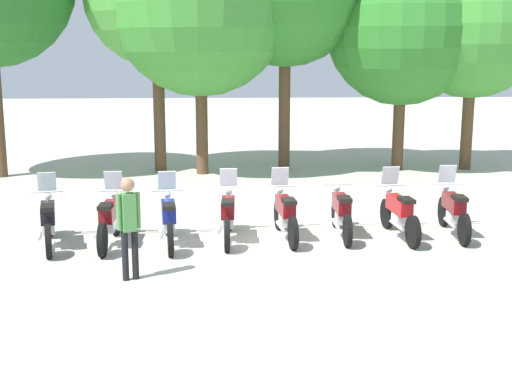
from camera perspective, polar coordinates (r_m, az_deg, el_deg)
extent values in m
plane|color=#BCB7A8|center=(14.05, 0.10, -4.01)|extent=(80.00, 80.00, 0.00)
cylinder|color=black|center=(14.91, -16.50, -2.30)|extent=(0.24, 0.65, 0.64)
cylinder|color=black|center=(13.41, -16.57, -3.86)|extent=(0.24, 0.65, 0.64)
cube|color=silver|center=(14.84, -16.57, -1.03)|extent=(0.20, 0.38, 0.04)
cube|color=black|center=(14.13, -16.61, -1.62)|extent=(0.46, 0.98, 0.30)
cube|color=silver|center=(14.14, -16.55, -2.73)|extent=(0.30, 0.44, 0.24)
cube|color=black|center=(13.70, -16.68, -1.22)|extent=(0.33, 0.48, 0.08)
cylinder|color=silver|center=(14.75, -16.57, -1.20)|extent=(0.10, 0.23, 0.64)
cylinder|color=silver|center=(14.60, -16.65, 0.01)|extent=(0.61, 0.17, 0.04)
sphere|color=silver|center=(14.75, -16.62, -0.35)|extent=(0.19, 0.19, 0.16)
cylinder|color=silver|center=(13.87, -17.21, -3.30)|extent=(0.22, 0.70, 0.07)
cube|color=silver|center=(14.62, -16.70, 0.82)|extent=(0.38, 0.21, 0.39)
cylinder|color=black|center=(14.71, -11.35, -2.23)|extent=(0.11, 0.64, 0.64)
cylinder|color=black|center=(13.24, -12.42, -3.85)|extent=(0.11, 0.64, 0.64)
cube|color=silver|center=(14.64, -11.40, -0.94)|extent=(0.13, 0.36, 0.04)
cube|color=maroon|center=(13.94, -11.88, -1.55)|extent=(0.28, 0.95, 0.30)
cube|color=silver|center=(13.95, -11.87, -2.68)|extent=(0.23, 0.40, 0.24)
cube|color=black|center=(13.51, -12.20, -1.16)|extent=(0.25, 0.44, 0.08)
cylinder|color=silver|center=(14.55, -11.45, -1.11)|extent=(0.05, 0.23, 0.64)
cylinder|color=silver|center=(14.40, -11.57, 0.11)|extent=(0.62, 0.05, 0.04)
sphere|color=silver|center=(14.55, -11.46, -0.25)|extent=(0.16, 0.16, 0.16)
cylinder|color=silver|center=(13.71, -12.73, -3.23)|extent=(0.08, 0.70, 0.07)
cube|color=silver|center=(14.42, -11.56, 0.94)|extent=(0.36, 0.14, 0.39)
cylinder|color=black|center=(14.55, -7.21, -2.24)|extent=(0.17, 0.65, 0.64)
cylinder|color=black|center=(13.05, -6.99, -3.88)|extent=(0.17, 0.65, 0.64)
cube|color=silver|center=(14.47, -7.25, -0.94)|extent=(0.16, 0.37, 0.04)
cube|color=navy|center=(13.76, -7.15, -1.55)|extent=(0.36, 0.97, 0.30)
cube|color=silver|center=(13.78, -7.12, -2.69)|extent=(0.26, 0.42, 0.24)
cube|color=black|center=(13.33, -7.11, -1.15)|extent=(0.29, 0.46, 0.08)
cylinder|color=silver|center=(14.39, -7.23, -1.11)|extent=(0.07, 0.23, 0.64)
cylinder|color=silver|center=(14.23, -7.26, 0.12)|extent=(0.62, 0.10, 0.04)
sphere|color=silver|center=(14.38, -7.26, -0.24)|extent=(0.18, 0.18, 0.16)
cylinder|color=silver|center=(13.50, -7.74, -3.28)|extent=(0.14, 0.70, 0.07)
cube|color=silver|center=(14.25, -7.29, 0.96)|extent=(0.37, 0.17, 0.39)
cylinder|color=black|center=(14.77, -2.22, -1.95)|extent=(0.12, 0.64, 0.64)
cylinder|color=black|center=(13.27, -2.36, -3.54)|extent=(0.12, 0.64, 0.64)
cube|color=silver|center=(14.69, -2.23, -0.66)|extent=(0.13, 0.36, 0.04)
cube|color=maroon|center=(13.98, -2.29, -1.26)|extent=(0.29, 0.96, 0.30)
cube|color=silver|center=(14.00, -2.29, -2.38)|extent=(0.23, 0.41, 0.24)
cube|color=black|center=(13.55, -2.34, -0.86)|extent=(0.25, 0.45, 0.08)
cylinder|color=silver|center=(14.61, -2.24, -0.83)|extent=(0.06, 0.23, 0.64)
cylinder|color=silver|center=(14.45, -2.25, 0.38)|extent=(0.62, 0.06, 0.04)
sphere|color=silver|center=(14.60, -2.24, 0.02)|extent=(0.17, 0.17, 0.16)
cylinder|color=silver|center=(13.73, -2.98, -2.94)|extent=(0.09, 0.70, 0.07)
cube|color=silver|center=(14.47, -2.26, 1.21)|extent=(0.36, 0.14, 0.39)
cylinder|color=black|center=(14.88, 1.86, -1.84)|extent=(0.16, 0.65, 0.64)
cylinder|color=black|center=(13.41, 3.05, -3.38)|extent=(0.16, 0.65, 0.64)
cube|color=silver|center=(14.81, 1.87, -0.56)|extent=(0.15, 0.37, 0.04)
cube|color=maroon|center=(14.11, 2.40, -1.14)|extent=(0.35, 0.97, 0.30)
cube|color=silver|center=(14.12, 2.43, -2.26)|extent=(0.26, 0.42, 0.24)
cube|color=black|center=(13.68, 2.72, -0.74)|extent=(0.28, 0.46, 0.08)
cylinder|color=silver|center=(14.72, 1.93, -0.73)|extent=(0.07, 0.23, 0.64)
cylinder|color=silver|center=(14.57, 2.00, 0.48)|extent=(0.62, 0.10, 0.04)
sphere|color=silver|center=(14.72, 1.91, 0.12)|extent=(0.17, 0.17, 0.16)
cylinder|color=silver|center=(13.82, 2.01, -2.82)|extent=(0.14, 0.70, 0.07)
cube|color=silver|center=(14.59, 1.97, 1.30)|extent=(0.37, 0.17, 0.39)
cylinder|color=black|center=(15.17, 6.53, -1.65)|extent=(0.11, 0.64, 0.64)
cylinder|color=black|center=(13.68, 7.48, -3.16)|extent=(0.11, 0.64, 0.64)
cube|color=silver|center=(15.09, 6.55, -0.40)|extent=(0.12, 0.36, 0.04)
cube|color=maroon|center=(14.39, 6.98, -0.97)|extent=(0.27, 0.95, 0.30)
cube|color=silver|center=(14.40, 6.99, -2.06)|extent=(0.23, 0.40, 0.24)
cube|color=black|center=(13.96, 7.26, -0.57)|extent=(0.25, 0.44, 0.08)
cylinder|color=silver|center=(15.01, 6.60, -0.56)|extent=(0.05, 0.23, 0.64)
cylinder|color=silver|center=(14.85, 6.69, 0.63)|extent=(0.62, 0.04, 0.04)
sphere|color=silver|center=(15.00, 6.60, 0.27)|extent=(0.16, 0.16, 0.16)
cylinder|color=silver|center=(14.11, 6.53, -2.59)|extent=(0.08, 0.70, 0.07)
cylinder|color=black|center=(15.22, 10.63, -1.73)|extent=(0.16, 0.65, 0.64)
cylinder|color=black|center=(13.81, 12.69, -3.20)|extent=(0.16, 0.65, 0.64)
cube|color=silver|center=(15.15, 10.68, -0.48)|extent=(0.15, 0.37, 0.04)
cube|color=red|center=(14.48, 11.60, -1.04)|extent=(0.35, 0.97, 0.30)
cube|color=silver|center=(14.50, 11.62, -2.12)|extent=(0.26, 0.42, 0.24)
cube|color=black|center=(14.07, 12.18, -0.64)|extent=(0.28, 0.46, 0.08)
cylinder|color=silver|center=(15.07, 10.78, -0.64)|extent=(0.07, 0.23, 0.64)
cylinder|color=silver|center=(14.92, 10.94, 0.54)|extent=(0.62, 0.09, 0.04)
sphere|color=silver|center=(15.07, 10.77, 0.19)|extent=(0.17, 0.17, 0.16)
cylinder|color=silver|center=(14.18, 11.41, -2.67)|extent=(0.14, 0.70, 0.07)
cube|color=silver|center=(14.94, 10.90, 1.34)|extent=(0.37, 0.17, 0.39)
cylinder|color=black|center=(15.69, 15.05, -1.54)|extent=(0.13, 0.64, 0.64)
cylinder|color=black|center=(14.24, 16.63, -2.97)|extent=(0.13, 0.64, 0.64)
cube|color=silver|center=(15.61, 15.12, -0.32)|extent=(0.14, 0.37, 0.04)
cube|color=maroon|center=(14.93, 15.83, -0.87)|extent=(0.31, 0.96, 0.30)
cube|color=silver|center=(14.94, 15.82, -1.92)|extent=(0.24, 0.41, 0.24)
cube|color=black|center=(14.51, 16.29, -0.48)|extent=(0.26, 0.45, 0.08)
cylinder|color=silver|center=(15.53, 15.20, -0.48)|extent=(0.06, 0.23, 0.64)
cylinder|color=silver|center=(15.38, 15.35, 0.67)|extent=(0.62, 0.07, 0.04)
sphere|color=silver|center=(15.53, 15.20, 0.32)|extent=(0.17, 0.17, 0.16)
cylinder|color=silver|center=(14.63, 15.52, -2.43)|extent=(0.11, 0.70, 0.07)
cube|color=silver|center=(15.40, 15.34, 1.44)|extent=(0.37, 0.15, 0.39)
cylinder|color=black|center=(11.86, -9.83, -5.06)|extent=(0.14, 0.14, 0.84)
cylinder|color=black|center=(11.82, -10.63, -5.15)|extent=(0.14, 0.14, 0.84)
cube|color=#4C8C47|center=(11.65, -10.36, -1.63)|extent=(0.28, 0.27, 0.63)
cylinder|color=#4C8C47|center=(11.68, -9.60, -1.48)|extent=(0.10, 0.10, 0.60)
cylinder|color=#4C8C47|center=(11.61, -11.12, -1.63)|extent=(0.10, 0.10, 0.60)
sphere|color=#A87A5B|center=(11.55, -10.44, 0.59)|extent=(0.30, 0.30, 0.23)
cylinder|color=brown|center=(21.85, -7.90, 6.67)|extent=(0.36, 0.36, 3.84)
cylinder|color=brown|center=(21.32, -4.45, 5.68)|extent=(0.36, 0.36, 3.15)
sphere|color=#3D8E33|center=(21.23, -4.60, 14.94)|extent=(5.32, 5.32, 5.32)
cylinder|color=brown|center=(21.88, 2.33, 6.90)|extent=(0.36, 0.36, 3.94)
cylinder|color=brown|center=(22.51, 11.55, 5.27)|extent=(0.36, 0.36, 2.73)
sphere|color=#2D7A28|center=(22.38, 11.87, 12.96)|extent=(4.73, 4.73, 4.73)
cylinder|color=brown|center=(23.05, 16.86, 5.38)|extent=(0.36, 0.36, 2.91)
sphere|color=#3D8E33|center=(22.94, 17.31, 12.88)|extent=(4.46, 4.46, 4.46)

